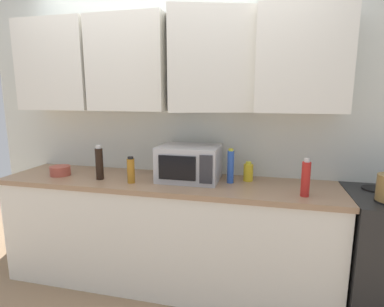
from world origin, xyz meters
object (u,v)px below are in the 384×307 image
(bowl_ceramic_small, at_px, (60,171))
(bottle_red_sauce, at_px, (306,179))
(microwave, at_px, (189,163))
(bottle_blue_cleaner, at_px, (231,166))
(bottle_soy_dark, at_px, (99,163))
(bottle_amber_vinegar, at_px, (131,170))
(bottle_yellow_mustard, at_px, (248,172))

(bowl_ceramic_small, bearing_deg, bottle_red_sauce, -2.77)
(microwave, xyz_separation_m, bottle_red_sauce, (0.86, -0.21, -0.02))
(bottle_blue_cleaner, height_order, bowl_ceramic_small, bottle_blue_cleaner)
(bottle_soy_dark, bearing_deg, bottle_amber_vinegar, -7.68)
(bottle_yellow_mustard, distance_m, bowl_ceramic_small, 1.59)
(bottle_soy_dark, bearing_deg, bottle_blue_cleaner, 7.89)
(bottle_red_sauce, bearing_deg, bottle_amber_vinegar, 179.02)
(microwave, bearing_deg, bottle_blue_cleaner, -0.13)
(microwave, height_order, bottle_blue_cleaner, microwave)
(microwave, relative_size, bottle_soy_dark, 1.70)
(microwave, relative_size, bottle_amber_vinegar, 2.30)
(bowl_ceramic_small, bearing_deg, bottle_blue_cleaner, 4.39)
(bottle_amber_vinegar, bearing_deg, bottle_yellow_mustard, 17.19)
(microwave, xyz_separation_m, bottle_blue_cleaner, (0.33, -0.00, -0.01))
(bottle_amber_vinegar, distance_m, bowl_ceramic_small, 0.70)
(bottle_yellow_mustard, xyz_separation_m, bowl_ceramic_small, (-1.58, -0.20, -0.03))
(bottle_soy_dark, xyz_separation_m, bottle_blue_cleaner, (1.05, 0.15, -0.00))
(bottle_red_sauce, relative_size, bottle_yellow_mustard, 1.70)
(bottle_yellow_mustard, bearing_deg, bottle_blue_cleaner, -145.96)
(microwave, relative_size, bottle_yellow_mustard, 3.08)
(bottle_amber_vinegar, xyz_separation_m, bowl_ceramic_small, (-0.69, 0.07, -0.06))
(bottle_amber_vinegar, height_order, bottle_blue_cleaner, bottle_blue_cleaner)
(bottle_soy_dark, height_order, bottle_yellow_mustard, bottle_soy_dark)
(microwave, distance_m, bottle_amber_vinegar, 0.46)
(bottle_amber_vinegar, distance_m, bottle_yellow_mustard, 0.93)
(bottle_amber_vinegar, bearing_deg, bottle_blue_cleaner, 13.77)
(bottle_red_sauce, bearing_deg, bottle_soy_dark, 177.77)
(bottle_soy_dark, relative_size, bottle_red_sauce, 1.07)
(bottle_soy_dark, bearing_deg, bottle_yellow_mustard, 11.25)
(bottle_soy_dark, height_order, bottle_amber_vinegar, bottle_soy_dark)
(bowl_ceramic_small, bearing_deg, bottle_yellow_mustard, 7.24)
(microwave, bearing_deg, bottle_yellow_mustard, 10.80)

